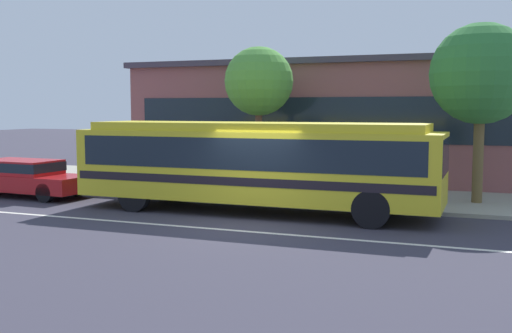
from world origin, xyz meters
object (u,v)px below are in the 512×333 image
(pedestrian_waiting_near_sign, at_px, (436,172))
(street_tree_near_stop, at_px, (259,82))
(pedestrian_standing_by_tree, at_px, (413,172))
(sedan_behind_bus, at_px, (24,176))
(pedestrian_walking_along_curb, at_px, (271,168))
(transit_bus, at_px, (255,160))
(bus_stop_sign, at_px, (391,158))
(street_tree_mid_block, at_px, (481,74))

(pedestrian_waiting_near_sign, distance_m, street_tree_near_stop, 7.20)
(pedestrian_waiting_near_sign, bearing_deg, pedestrian_standing_by_tree, -138.86)
(sedan_behind_bus, distance_m, pedestrian_walking_along_curb, 8.78)
(transit_bus, xyz_separation_m, bus_stop_sign, (3.70, 1.67, 0.04))
(transit_bus, xyz_separation_m, street_tree_near_stop, (-1.55, 4.33, 2.49))
(transit_bus, relative_size, street_tree_near_stop, 2.07)
(pedestrian_walking_along_curb, distance_m, pedestrian_standing_by_tree, 4.53)
(transit_bus, height_order, pedestrian_waiting_near_sign, transit_bus)
(transit_bus, distance_m, pedestrian_walking_along_curb, 2.09)
(pedestrian_walking_along_curb, relative_size, street_tree_mid_block, 0.31)
(pedestrian_walking_along_curb, xyz_separation_m, bus_stop_sign, (3.94, -0.35, 0.47))
(pedestrian_waiting_near_sign, relative_size, bus_stop_sign, 0.73)
(transit_bus, bearing_deg, pedestrian_standing_by_tree, 30.67)
(transit_bus, xyz_separation_m, pedestrian_waiting_near_sign, (4.90, 3.08, -0.46))
(pedestrian_walking_along_curb, xyz_separation_m, street_tree_near_stop, (-1.31, 2.31, 2.92))
(bus_stop_sign, height_order, street_tree_mid_block, street_tree_mid_block)
(street_tree_mid_block, bearing_deg, transit_bus, -148.97)
(pedestrian_waiting_near_sign, height_order, bus_stop_sign, bus_stop_sign)
(sedan_behind_bus, xyz_separation_m, bus_stop_sign, (12.52, 1.47, 0.88))
(sedan_behind_bus, xyz_separation_m, pedestrian_walking_along_curb, (8.58, 1.82, 0.41))
(pedestrian_standing_by_tree, bearing_deg, street_tree_near_stop, 162.78)
(street_tree_mid_block, bearing_deg, bus_stop_sign, -140.26)
(sedan_behind_bus, bearing_deg, bus_stop_sign, 6.71)
(pedestrian_waiting_near_sign, relative_size, pedestrian_standing_by_tree, 0.97)
(transit_bus, height_order, street_tree_near_stop, street_tree_near_stop)
(pedestrian_waiting_near_sign, bearing_deg, sedan_behind_bus, -168.15)
(pedestrian_walking_along_curb, bearing_deg, transit_bus, -83.31)
(sedan_behind_bus, bearing_deg, street_tree_near_stop, 29.60)
(pedestrian_waiting_near_sign, bearing_deg, bus_stop_sign, -130.32)
(pedestrian_walking_along_curb, height_order, pedestrian_standing_by_tree, pedestrian_walking_along_curb)
(pedestrian_walking_along_curb, xyz_separation_m, pedestrian_standing_by_tree, (4.50, 0.50, -0.00))
(sedan_behind_bus, bearing_deg, pedestrian_standing_by_tree, 10.09)
(pedestrian_waiting_near_sign, height_order, pedestrian_walking_along_curb, pedestrian_walking_along_curb)
(bus_stop_sign, xyz_separation_m, street_tree_near_stop, (-5.25, 2.66, 2.45))
(transit_bus, distance_m, street_tree_near_stop, 5.23)
(pedestrian_waiting_near_sign, xyz_separation_m, street_tree_near_stop, (-6.44, 1.25, 2.95))
(pedestrian_walking_along_curb, distance_m, bus_stop_sign, 3.98)
(bus_stop_sign, bearing_deg, pedestrian_waiting_near_sign, 49.68)
(sedan_behind_bus, height_order, street_tree_mid_block, street_tree_mid_block)
(pedestrian_standing_by_tree, bearing_deg, sedan_behind_bus, -169.91)
(street_tree_mid_block, bearing_deg, pedestrian_waiting_near_sign, -153.87)
(sedan_behind_bus, bearing_deg, street_tree_mid_block, 13.10)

